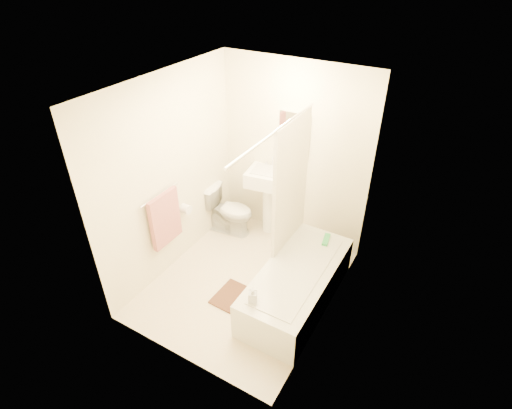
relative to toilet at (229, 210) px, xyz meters
The scene contains 17 objects.
floor 1.15m from the toilet, 46.85° to the right, with size 2.40×2.40×0.00m, color beige.
ceiling 2.34m from the toilet, 46.85° to the right, with size 2.40×2.40×0.00m, color white.
wall_back 1.21m from the toilet, 28.07° to the left, with size 2.00×0.02×2.40m, color beige.
wall_left 1.20m from the toilet, 107.35° to the right, with size 0.02×2.40×2.40m, color beige.
wall_right 2.11m from the toilet, 24.57° to the right, with size 0.02×2.40×2.40m, color beige.
mirror 1.44m from the toilet, 26.87° to the left, with size 0.40×0.03×0.55m, color white.
curtain_rod 2.09m from the toilet, 33.69° to the right, with size 0.03×0.03×1.70m, color silver.
shower_curtain 1.40m from the toilet, 15.95° to the right, with size 0.04×0.80×1.55m, color silver.
towel_bar 1.31m from the toilet, 101.31° to the right, with size 0.02×0.02×0.60m, color silver.
towel 1.15m from the toilet, 99.73° to the right, with size 0.06×0.45×0.66m, color #CC7266.
toilet_paper 0.79m from the toilet, 104.83° to the right, with size 0.12×0.12×0.11m, color white.
toilet is the anchor object (origin of this frame).
sink 0.58m from the toilet, 28.51° to the left, with size 0.54×0.43×1.06m, color white, non-canonical shape.
bathtub 1.58m from the toilet, 27.90° to the right, with size 0.71×1.63×0.46m, color silver, non-canonical shape.
bath_mat 1.41m from the toilet, 51.79° to the right, with size 0.60×0.45×0.02m, color #4B281B.
soap_bottle 1.84m from the toilet, 49.18° to the right, with size 0.08×0.08×0.18m, color white.
scrub_brush 1.48m from the toilet, ahead, with size 0.07×0.22×0.04m, color green.
Camera 1 is at (1.87, -2.98, 3.47)m, focal length 28.00 mm.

